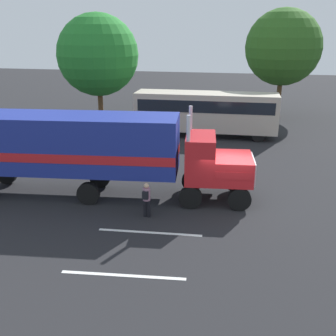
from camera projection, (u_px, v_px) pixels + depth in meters
ground_plane at (227, 204)px, 19.35m from camera, size 120.00×120.00×0.00m
lane_stripe_near at (150, 232)px, 16.66m from camera, size 4.40×0.46×0.01m
lane_stripe_mid at (123, 275)px, 13.78m from camera, size 4.40×0.57×0.01m
semi_truck at (94, 148)px, 19.58m from camera, size 14.35×4.20×4.50m
person_bystander at (147, 199)px, 17.78m from camera, size 0.34×0.46×1.63m
parked_bus at (206, 110)px, 30.97m from camera, size 11.05×2.78×3.40m
parked_car at (58, 128)px, 30.58m from camera, size 4.41×1.82×1.57m
tree_left at (98, 55)px, 33.79m from camera, size 6.93×6.93×9.41m
tree_center at (283, 47)px, 36.31m from camera, size 6.93×6.93×9.91m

